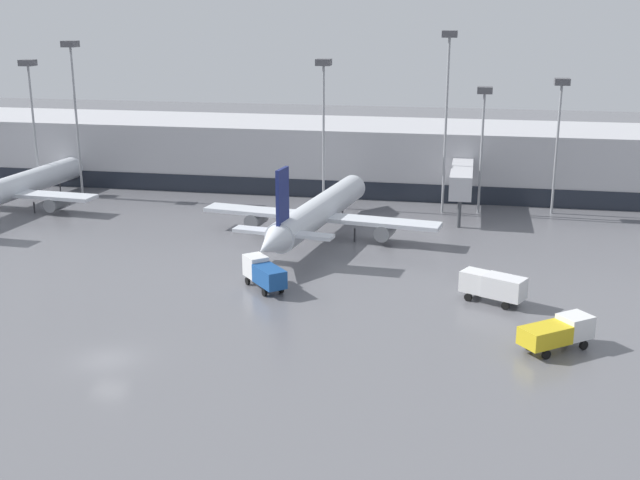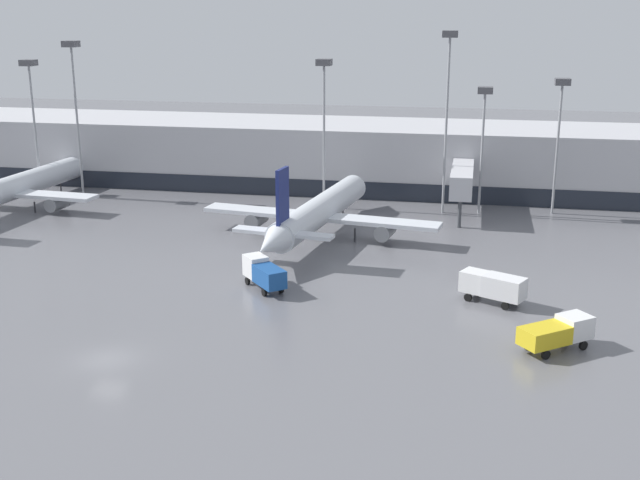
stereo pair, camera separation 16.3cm
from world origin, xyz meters
name	(u,v)px [view 1 (the left image)]	position (x,y,z in m)	size (l,w,h in m)	color
ground_plane	(108,360)	(0.00, 0.00, 0.00)	(320.00, 320.00, 0.00)	slate
terminal_building	(295,153)	(0.10, 61.93, 4.49)	(160.00, 28.66, 9.00)	#B2B2B7
parked_jet_1	(11,189)	(-31.67, 39.83, 2.72)	(23.10, 38.47, 9.74)	silver
parked_jet_2	(319,212)	(8.83, 34.80, 2.88)	(27.28, 32.96, 9.74)	silver
service_truck_0	(264,272)	(7.23, 17.06, 1.56)	(5.04, 5.43, 2.70)	#19478C
service_truck_2	(558,332)	(32.20, 8.11, 1.42)	(5.88, 5.27, 2.42)	gold
service_truck_3	(493,285)	(27.60, 17.32, 1.59)	(5.87, 4.22, 2.56)	silver
apron_light_mast_0	(448,74)	(21.84, 48.71, 16.97)	(1.80, 1.80, 22.06)	gray
apron_light_mast_1	(324,92)	(6.78, 48.52, 14.67)	(1.80, 1.80, 18.63)	gray
apron_light_mast_3	(73,77)	(-26.46, 48.42, 15.97)	(1.80, 1.80, 20.55)	gray
apron_light_mast_4	(30,89)	(-32.63, 48.28, 14.31)	(1.80, 1.80, 18.10)	gray
apron_light_mast_5	(560,106)	(35.24, 50.96, 13.23)	(1.80, 1.80, 16.55)	gray
apron_light_mast_6	(484,112)	(26.26, 49.47, 12.51)	(1.80, 1.80, 15.53)	gray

